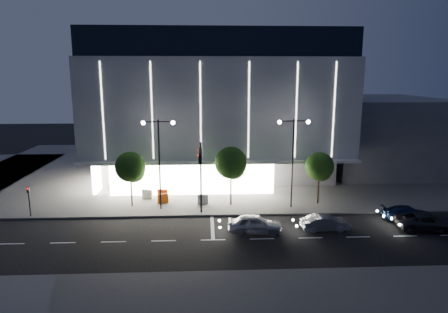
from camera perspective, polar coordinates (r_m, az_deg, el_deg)
ground at (r=34.50m, az=-5.00°, el=-10.86°), size 160.00×160.00×0.00m
sidewalk_museum at (r=57.50m, az=0.86°, el=-1.57°), size 70.00×40.00×0.15m
museum at (r=54.35m, az=-1.14°, el=7.48°), size 30.00×25.80×18.00m
annex_building at (r=61.59m, az=20.80°, el=3.21°), size 16.00×20.00×10.00m
traffic_mast at (r=36.14m, az=-3.36°, el=-1.42°), size 0.33×5.89×7.07m
street_lamp_west at (r=38.80m, az=-9.26°, el=0.75°), size 3.16×0.36×9.00m
street_lamp_east at (r=39.50m, az=9.83°, el=0.92°), size 3.16×0.36×9.00m
ped_signal_far at (r=41.46m, az=-26.10°, el=-5.39°), size 0.22×0.24×3.00m
tree_left at (r=40.62m, az=-13.19°, el=-1.70°), size 3.02×3.02×5.72m
tree_mid at (r=39.97m, az=1.04°, el=-1.16°), size 3.25×3.25×6.15m
tree_right at (r=41.64m, az=13.49°, el=-1.60°), size 2.91×2.91×5.51m
car_lead at (r=34.28m, az=4.45°, el=-9.60°), size 4.73×2.24×1.56m
car_second at (r=35.75m, az=14.21°, el=-9.19°), size 4.23×1.75×1.36m
car_third at (r=40.59m, az=24.82°, el=-7.42°), size 4.74×2.08×1.36m
car_fourth at (r=38.99m, az=27.02°, el=-8.30°), size 5.45×2.92×1.46m
barrier_a at (r=43.36m, az=-8.77°, el=-5.31°), size 1.13×0.42×1.00m
barrier_b at (r=43.60m, az=-10.91°, el=-5.30°), size 1.13×0.52×1.00m
barrier_c at (r=41.77m, az=-8.70°, el=-5.97°), size 1.12×0.62×1.00m
barrier_d at (r=41.17m, az=-3.03°, el=-6.11°), size 1.11×0.30×1.00m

